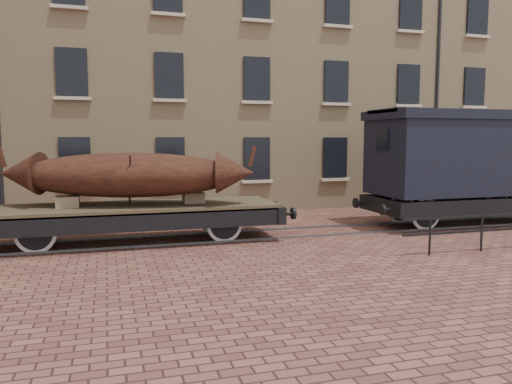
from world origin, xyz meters
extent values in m
plane|color=brown|center=(0.00, 0.00, 0.00)|extent=(90.00, 90.00, 0.00)
cube|color=#D8B785|center=(3.00, 10.00, 7.00)|extent=(40.00, 10.00, 14.00)
cube|color=black|center=(-6.00, 4.96, 2.20)|extent=(1.10, 0.12, 1.70)
cube|color=#C4B59D|center=(-6.00, 4.90, 1.25)|extent=(1.30, 0.18, 0.12)
cube|color=black|center=(-2.50, 4.96, 2.20)|extent=(1.10, 0.12, 1.70)
cube|color=#C4B59D|center=(-2.50, 4.90, 1.25)|extent=(1.30, 0.18, 0.12)
cube|color=black|center=(1.00, 4.96, 2.20)|extent=(1.10, 0.12, 1.70)
cube|color=#C4B59D|center=(1.00, 4.90, 1.25)|extent=(1.30, 0.18, 0.12)
cube|color=black|center=(4.50, 4.96, 2.20)|extent=(1.10, 0.12, 1.70)
cube|color=#C4B59D|center=(4.50, 4.90, 1.25)|extent=(1.30, 0.18, 0.12)
cube|color=black|center=(8.00, 4.96, 2.20)|extent=(1.10, 0.12, 1.70)
cube|color=#C4B59D|center=(8.00, 4.90, 1.25)|extent=(1.30, 0.18, 0.12)
cube|color=black|center=(11.50, 4.96, 2.20)|extent=(1.10, 0.12, 1.70)
cube|color=#C4B59D|center=(11.50, 4.90, 1.25)|extent=(1.30, 0.18, 0.12)
cube|color=black|center=(-6.00, 4.96, 5.40)|extent=(1.10, 0.12, 1.70)
cube|color=#C4B59D|center=(-6.00, 4.90, 4.45)|extent=(1.30, 0.18, 0.12)
cube|color=black|center=(-2.50, 4.96, 5.40)|extent=(1.10, 0.12, 1.70)
cube|color=#C4B59D|center=(-2.50, 4.90, 4.45)|extent=(1.30, 0.18, 0.12)
cube|color=black|center=(1.00, 4.96, 5.40)|extent=(1.10, 0.12, 1.70)
cube|color=#C4B59D|center=(1.00, 4.90, 4.45)|extent=(1.30, 0.18, 0.12)
cube|color=black|center=(4.50, 4.96, 5.40)|extent=(1.10, 0.12, 1.70)
cube|color=#C4B59D|center=(4.50, 4.90, 4.45)|extent=(1.30, 0.18, 0.12)
cube|color=black|center=(8.00, 4.96, 5.40)|extent=(1.10, 0.12, 1.70)
cube|color=#C4B59D|center=(8.00, 4.90, 4.45)|extent=(1.30, 0.18, 0.12)
cube|color=black|center=(11.50, 4.96, 5.40)|extent=(1.10, 0.12, 1.70)
cube|color=#C4B59D|center=(11.50, 4.90, 4.45)|extent=(1.30, 0.18, 0.12)
cube|color=#C4B59D|center=(-6.00, 4.90, 7.65)|extent=(1.30, 0.18, 0.12)
cube|color=#C4B59D|center=(-2.50, 4.90, 7.65)|extent=(1.30, 0.18, 0.12)
cube|color=#C4B59D|center=(1.00, 4.90, 7.65)|extent=(1.30, 0.18, 0.12)
cube|color=black|center=(4.50, 4.96, 8.60)|extent=(1.10, 0.12, 1.70)
cube|color=#C4B59D|center=(4.50, 4.90, 7.65)|extent=(1.30, 0.18, 0.12)
cube|color=black|center=(8.00, 4.96, 8.60)|extent=(1.10, 0.12, 1.70)
cube|color=#C4B59D|center=(8.00, 4.90, 7.65)|extent=(1.30, 0.18, 0.12)
cube|color=black|center=(11.50, 4.96, 8.60)|extent=(1.10, 0.12, 1.70)
cube|color=#C4B59D|center=(11.50, 4.90, 7.65)|extent=(1.30, 0.18, 0.12)
cylinder|color=black|center=(9.50, 4.95, 7.00)|extent=(0.14, 0.14, 14.00)
cube|color=#59595E|center=(0.00, -0.72, 0.03)|extent=(30.00, 0.08, 0.06)
cube|color=#59595E|center=(0.00, 0.72, 0.03)|extent=(30.00, 0.08, 0.06)
cylinder|color=black|center=(3.00, -3.80, 0.50)|extent=(0.06, 0.06, 1.00)
cylinder|color=black|center=(4.60, -3.80, 0.50)|extent=(0.06, 0.06, 1.00)
cube|color=#493F2F|center=(-4.20, 0.00, 1.03)|extent=(8.20, 2.41, 0.13)
cube|color=black|center=(-4.20, -1.12, 0.77)|extent=(8.20, 0.17, 0.49)
cube|color=black|center=(-4.20, 1.12, 0.77)|extent=(8.20, 0.17, 0.49)
cube|color=black|center=(-0.10, 0.00, 0.77)|extent=(0.24, 2.51, 0.49)
cylinder|color=black|center=(0.21, -0.82, 0.77)|extent=(0.38, 0.11, 0.11)
cylinder|color=black|center=(0.40, -0.82, 0.77)|extent=(0.09, 0.35, 0.35)
cylinder|color=black|center=(0.21, 0.82, 0.77)|extent=(0.38, 0.11, 0.11)
cylinder|color=black|center=(0.40, 0.82, 0.77)|extent=(0.09, 0.35, 0.35)
cylinder|color=black|center=(-6.71, 0.00, 0.52)|extent=(0.11, 2.08, 0.11)
cylinder|color=silver|center=(-6.71, -0.72, 0.52)|extent=(1.05, 0.08, 1.05)
cylinder|color=black|center=(-6.71, -0.72, 0.52)|extent=(0.86, 0.11, 0.86)
cube|color=black|center=(-6.71, -0.85, 0.79)|extent=(0.98, 0.09, 0.11)
cylinder|color=silver|center=(-6.71, 0.72, 0.52)|extent=(1.05, 0.08, 1.05)
cylinder|color=black|center=(-6.71, 0.72, 0.52)|extent=(0.86, 0.11, 0.86)
cube|color=black|center=(-6.71, 0.85, 0.79)|extent=(0.98, 0.09, 0.11)
cylinder|color=black|center=(-1.68, 0.00, 0.52)|extent=(0.11, 2.08, 0.11)
cylinder|color=silver|center=(-1.68, -0.72, 0.52)|extent=(1.05, 0.08, 1.05)
cylinder|color=black|center=(-1.68, -0.72, 0.52)|extent=(0.86, 0.11, 0.86)
cube|color=black|center=(-1.68, -0.85, 0.79)|extent=(0.98, 0.09, 0.11)
cylinder|color=silver|center=(-1.68, 0.72, 0.52)|extent=(1.05, 0.08, 1.05)
cylinder|color=black|center=(-1.68, 0.72, 0.52)|extent=(0.86, 0.11, 0.86)
cube|color=black|center=(-1.68, 0.85, 0.79)|extent=(0.98, 0.09, 0.11)
cube|color=black|center=(-4.20, 0.00, 0.60)|extent=(4.37, 0.07, 0.07)
cube|color=#8B7759|center=(-5.95, 0.00, 1.25)|extent=(0.60, 0.55, 0.31)
cube|color=#8B7759|center=(-2.45, 0.00, 1.25)|extent=(0.60, 0.55, 0.31)
ellipsoid|color=#4C2317|center=(-4.28, 0.00, 1.95)|extent=(6.64, 3.37, 1.27)
cone|color=#4C2317|center=(-7.22, 0.69, 2.01)|extent=(1.34, 1.42, 1.21)
cube|color=#4C2317|center=(-7.70, 0.80, 2.48)|extent=(0.28, 0.19, 0.61)
cone|color=#4C2317|center=(-1.35, -0.69, 2.01)|extent=(1.34, 1.42, 1.21)
cube|color=#4C2317|center=(-0.87, -0.80, 2.48)|extent=(0.28, 0.19, 0.61)
cylinder|color=#392B20|center=(-4.28, -0.51, 1.83)|extent=(0.05, 1.09, 1.50)
cylinder|color=#392B20|center=(-4.28, 0.51, 1.83)|extent=(0.05, 1.09, 1.50)
cube|color=black|center=(7.14, -1.20, 0.77)|extent=(6.57, 0.18, 0.49)
cube|color=black|center=(7.14, 1.20, 0.77)|extent=(6.57, 0.18, 0.49)
cube|color=black|center=(3.86, 0.00, 0.77)|extent=(0.24, 2.63, 0.49)
cylinder|color=black|center=(3.36, -0.88, 0.77)|extent=(0.09, 0.35, 0.35)
cylinder|color=black|center=(3.36, 0.88, 0.77)|extent=(0.09, 0.35, 0.35)
cylinder|color=black|center=(5.06, 0.00, 0.53)|extent=(0.11, 2.08, 0.11)
cylinder|color=silver|center=(5.06, -0.72, 0.53)|extent=(1.05, 0.08, 1.05)
cylinder|color=black|center=(5.06, -0.72, 0.53)|extent=(0.86, 0.11, 0.86)
cylinder|color=silver|center=(5.06, 0.72, 0.53)|extent=(1.05, 0.08, 1.05)
cylinder|color=black|center=(5.06, 0.72, 0.53)|extent=(0.86, 0.11, 0.86)
cylinder|color=black|center=(9.22, 0.00, 0.53)|extent=(0.11, 2.08, 0.11)
cylinder|color=silver|center=(9.22, 0.72, 0.53)|extent=(1.05, 0.08, 1.05)
cylinder|color=black|center=(9.22, 0.72, 0.53)|extent=(0.86, 0.11, 0.86)
cube|color=black|center=(7.14, 0.00, 2.35)|extent=(6.57, 2.63, 2.52)
cube|color=black|center=(7.14, 0.00, 3.76)|extent=(6.76, 2.78, 0.31)
cube|color=black|center=(7.14, 0.00, 3.89)|extent=(6.76, 1.86, 0.13)
cube|color=black|center=(3.84, 0.00, 2.95)|extent=(0.09, 0.66, 0.66)
camera|label=1|loc=(-4.88, -14.57, 2.95)|focal=35.00mm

